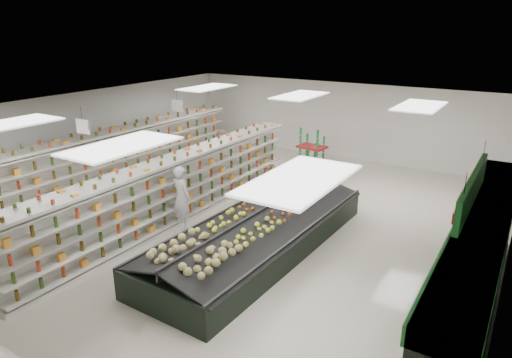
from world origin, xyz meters
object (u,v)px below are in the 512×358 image
Objects in this scene: soda_endcap at (312,148)px; gondola_center at (177,191)px; gondola_left at (108,163)px; shopper_main at (181,198)px; shopper_background at (223,153)px; produce_island at (259,232)px.

gondola_center is at bearing -97.84° from soda_endcap.
shopper_main is at bearing -13.44° from gondola_left.
gondola_center is 4.27m from shopper_background.
soda_endcap is at bearing 55.22° from gondola_left.
gondola_left reaches higher than gondola_center.
shopper_main reaches higher than produce_island.
gondola_center is 0.66m from shopper_main.
shopper_background is at bearing 107.69° from gondola_center.
shopper_main reaches higher than soda_endcap.
shopper_background is at bearing 134.21° from produce_island.
gondola_left is at bearing 170.80° from produce_island.
gondola_center is 6.02× the size of shopper_main.
shopper_main is at bearing -38.07° from gondola_center.
shopper_main is 4.82m from shopper_background.
gondola_center is at bearing 172.97° from produce_island.
soda_endcap is (0.98, 7.12, -0.20)m from gondola_center.
gondola_left reaches higher than soda_endcap.
gondola_center reaches higher than soda_endcap.
soda_endcap is 0.79× the size of shopper_background.
gondola_center is at bearing -30.07° from shopper_main.
gondola_center is (3.71, -0.72, -0.06)m from gondola_left.
soda_endcap is (4.69, 6.41, -0.26)m from gondola_left.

